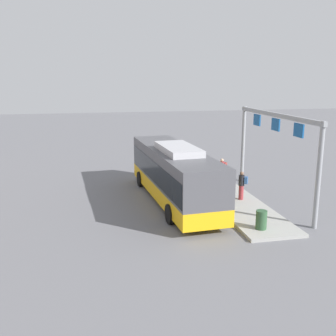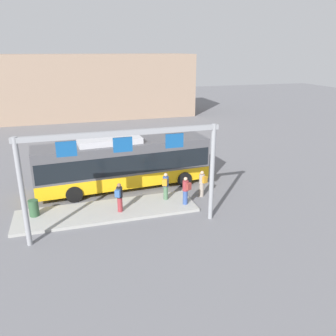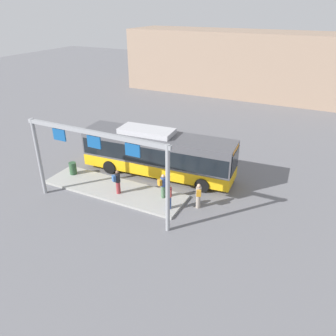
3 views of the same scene
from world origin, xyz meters
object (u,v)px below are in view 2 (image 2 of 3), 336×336
(trash_bin, at_px, (34,208))
(bus_main, at_px, (124,161))
(person_waiting_mid, at_px, (166,186))
(person_waiting_near, at_px, (202,183))
(person_boarding, at_px, (186,190))
(person_waiting_far, at_px, (119,197))

(trash_bin, bearing_deg, bus_main, 28.76)
(person_waiting_mid, bearing_deg, person_waiting_near, -57.36)
(bus_main, height_order, person_waiting_mid, bus_main)
(person_waiting_near, bearing_deg, trash_bin, 69.22)
(person_waiting_mid, bearing_deg, person_boarding, -107.09)
(bus_main, xyz_separation_m, person_waiting_near, (4.35, -2.89, -0.92))
(bus_main, xyz_separation_m, person_boarding, (2.88, -3.99, -0.76))
(bus_main, distance_m, person_waiting_mid, 3.67)
(person_waiting_near, height_order, person_waiting_far, person_waiting_far)
(person_waiting_far, bearing_deg, person_waiting_near, -49.00)
(person_waiting_mid, distance_m, person_waiting_far, 3.01)
(person_boarding, bearing_deg, trash_bin, 59.20)
(person_boarding, bearing_deg, person_waiting_far, 63.92)
(bus_main, distance_m, trash_bin, 6.32)
(bus_main, distance_m, person_waiting_near, 5.30)
(person_waiting_mid, distance_m, trash_bin, 7.41)
(person_waiting_mid, relative_size, trash_bin, 1.86)
(person_waiting_near, relative_size, person_waiting_far, 1.00)
(person_boarding, bearing_deg, person_waiting_mid, 19.28)
(person_waiting_mid, relative_size, person_waiting_far, 1.00)
(person_boarding, xyz_separation_m, person_waiting_mid, (-0.92, 0.98, 0.00))
(bus_main, bearing_deg, person_waiting_mid, -60.84)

